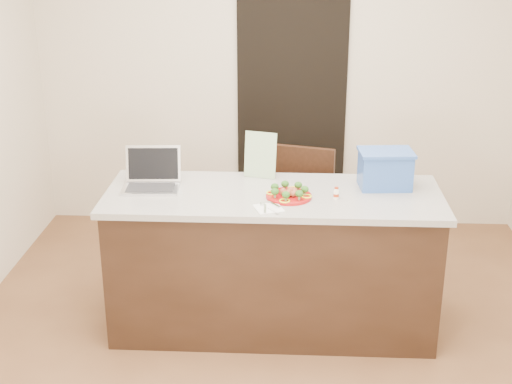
# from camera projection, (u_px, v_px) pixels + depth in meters

# --- Properties ---
(ground) EXTENTS (4.00, 4.00, 0.00)m
(ground) POSITION_uv_depth(u_px,v_px,m) (271.00, 345.00, 4.44)
(ground) COLOR brown
(ground) RESTS_ON ground
(room_shell) EXTENTS (4.00, 4.00, 4.00)m
(room_shell) POSITION_uv_depth(u_px,v_px,m) (273.00, 89.00, 3.86)
(room_shell) COLOR white
(room_shell) RESTS_ON ground
(doorway) EXTENTS (0.90, 0.02, 2.00)m
(doorway) POSITION_uv_depth(u_px,v_px,m) (292.00, 110.00, 5.92)
(doorway) COLOR black
(doorway) RESTS_ON ground
(island) EXTENTS (2.06, 0.76, 0.92)m
(island) POSITION_uv_depth(u_px,v_px,m) (273.00, 261.00, 4.51)
(island) COLOR black
(island) RESTS_ON ground
(plate) EXTENTS (0.28, 0.28, 0.02)m
(plate) POSITION_uv_depth(u_px,v_px,m) (289.00, 196.00, 4.27)
(plate) COLOR #9C0E0E
(plate) RESTS_ON island
(meatballs) EXTENTS (0.11, 0.11, 0.04)m
(meatballs) POSITION_uv_depth(u_px,v_px,m) (289.00, 192.00, 4.26)
(meatballs) COLOR brown
(meatballs) RESTS_ON plate
(broccoli) EXTENTS (0.23, 0.23, 0.04)m
(broccoli) POSITION_uv_depth(u_px,v_px,m) (289.00, 189.00, 4.25)
(broccoli) COLOR #1C4612
(broccoli) RESTS_ON plate
(pepper_rings) EXTENTS (0.28, 0.28, 0.01)m
(pepper_rings) POSITION_uv_depth(u_px,v_px,m) (289.00, 194.00, 4.27)
(pepper_rings) COLOR yellow
(pepper_rings) RESTS_ON plate
(napkin) EXTENTS (0.19, 0.19, 0.01)m
(napkin) POSITION_uv_depth(u_px,v_px,m) (269.00, 208.00, 4.11)
(napkin) COLOR silver
(napkin) RESTS_ON island
(fork) EXTENTS (0.03, 0.17, 0.00)m
(fork) POSITION_uv_depth(u_px,v_px,m) (265.00, 207.00, 4.12)
(fork) COLOR silver
(fork) RESTS_ON napkin
(knife) EXTENTS (0.08, 0.19, 0.01)m
(knife) POSITION_uv_depth(u_px,v_px,m) (274.00, 208.00, 4.09)
(knife) COLOR silver
(knife) RESTS_ON napkin
(yogurt_bottle) EXTENTS (0.03, 0.03, 0.07)m
(yogurt_bottle) POSITION_uv_depth(u_px,v_px,m) (336.00, 194.00, 4.25)
(yogurt_bottle) COLOR white
(yogurt_bottle) RESTS_ON island
(laptop) EXTENTS (0.36, 0.29, 0.24)m
(laptop) POSITION_uv_depth(u_px,v_px,m) (152.00, 176.00, 4.43)
(laptop) COLOR silver
(laptop) RESTS_ON island
(leaflet) EXTENTS (0.21, 0.10, 0.30)m
(leaflet) POSITION_uv_depth(u_px,v_px,m) (260.00, 155.00, 4.57)
(leaflet) COLOR silver
(leaflet) RESTS_ON island
(blue_box) EXTENTS (0.35, 0.26, 0.24)m
(blue_box) POSITION_uv_depth(u_px,v_px,m) (385.00, 169.00, 4.40)
(blue_box) COLOR #2D53A2
(blue_box) RESTS_ON island
(chair) EXTENTS (0.53, 0.53, 0.97)m
(chair) POSITION_uv_depth(u_px,v_px,m) (304.00, 208.00, 5.09)
(chair) COLOR #321A0F
(chair) RESTS_ON ground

